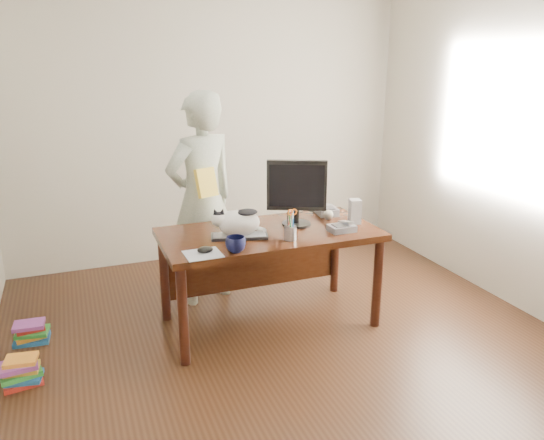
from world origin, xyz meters
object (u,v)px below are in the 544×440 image
Objects in this scene: pen_cup at (290,231)px; book_stack at (234,218)px; speaker at (355,211)px; calculator at (326,210)px; phone at (342,227)px; monitor at (297,189)px; keyboard at (240,236)px; baseball at (328,215)px; book_pile_b at (31,333)px; cat at (237,222)px; coffee_mug at (236,244)px; person at (202,200)px; mouse at (205,250)px; book_pile_a at (22,372)px; desk at (266,246)px.

pen_cup is 0.58m from book_stack.
calculator is at bearing 121.57° from speaker.
phone is at bearing -35.21° from book_stack.
phone is at bearing -17.74° from monitor.
calculator is (0.84, 0.30, 0.02)m from keyboard.
baseball is 0.35× the size of calculator.
monitor is 2.20m from book_pile_b.
coffee_mug is (-0.10, -0.27, -0.06)m from cat.
phone is at bearing -94.31° from calculator.
person is at bearing 160.91° from monitor.
mouse is 0.20m from coffee_mug.
keyboard is 0.69m from person.
calculator is 2.48m from book_pile_a.
phone is at bearing -97.06° from baseball.
speaker reaches higher than desk.
mouse is 0.48× the size of calculator.
cat reaches higher than speaker.
phone is 0.85× the size of calculator.
person is (0.01, 0.94, 0.07)m from coffee_mug.
baseball is (0.80, 0.16, -0.08)m from cat.
pen_cup reaches higher than coffee_mug.
phone reaches higher than calculator.
book_pile_b is at bearing 178.23° from book_stack.
baseball is (0.79, 0.16, 0.03)m from keyboard.
keyboard is 2.21× the size of phone.
book_stack is (-0.42, 0.25, -0.25)m from monitor.
pen_cup reaches higher than desk.
person reaches higher than cat.
speaker is at bearing -10.55° from desk.
monitor reaches higher than calculator.
mouse is 1.16m from baseball.
coffee_mug is 0.57× the size of book_stack.
book_pile_a is at bearing -148.06° from monitor.
keyboard is at bearing 168.04° from phone.
calculator is (1.15, 0.52, 0.01)m from mouse.
pen_cup is 0.64m from speaker.
monitor is 4.67× the size of mouse.
keyboard is at bearing -165.81° from speaker.
monitor reaches higher than book_stack.
desk is 0.57m from baseball.
calculator is (0.85, 0.30, -0.09)m from cat.
calculator reaches higher than keyboard.
desk is at bearing 9.03° from book_pile_a.
desk is 3.76× the size of keyboard.
book_stack is (-0.72, 0.19, -0.00)m from baseball.
keyboard is 0.38m from mouse.
book_stack is at bearing 164.92° from baseball.
book_pile_b is (-1.72, 0.27, -0.53)m from desk.
speaker is 0.93m from book_stack.
person is (0.20, 0.89, 0.10)m from mouse.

